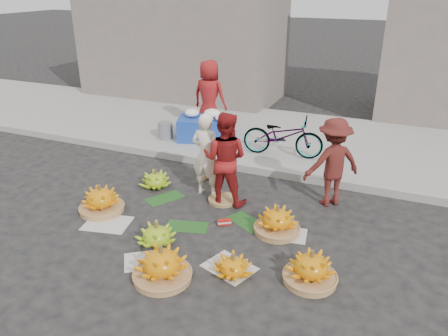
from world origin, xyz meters
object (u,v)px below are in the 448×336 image
at_px(banana_bunch_4, 311,268).
at_px(bicycle, 283,136).
at_px(banana_bunch_0, 101,200).
at_px(vendor_cream, 206,155).
at_px(flower_table, 205,127).

xyz_separation_m(banana_bunch_4, bicycle, (-1.45, 3.75, 0.36)).
xyz_separation_m(banana_bunch_0, banana_bunch_4, (3.57, -0.47, -0.01)).
bearing_deg(vendor_cream, bicycle, -110.04).
relative_size(banana_bunch_4, vendor_cream, 0.45).
bearing_deg(bicycle, flower_table, 75.05).
bearing_deg(banana_bunch_4, banana_bunch_0, 172.57).
xyz_separation_m(vendor_cream, bicycle, (0.79, 2.04, -0.19)).
distance_m(banana_bunch_0, banana_bunch_4, 3.60).
bearing_deg(vendor_cream, banana_bunch_0, 44.39).
height_order(banana_bunch_4, flower_table, flower_table).
distance_m(banana_bunch_4, flower_table, 5.28).
bearing_deg(banana_bunch_4, flower_table, 129.72).
height_order(banana_bunch_0, bicycle, bicycle).
bearing_deg(flower_table, vendor_cream, -83.30).
xyz_separation_m(flower_table, bicycle, (1.92, -0.30, 0.15)).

